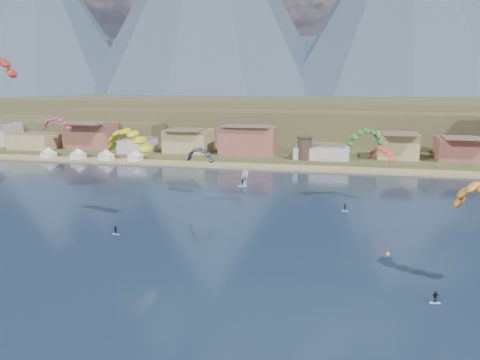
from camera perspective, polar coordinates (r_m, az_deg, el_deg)
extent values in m
plane|color=black|center=(70.39, -6.06, -13.01)|extent=(2400.00, 2400.00, 0.00)
cube|color=tan|center=(170.33, 5.64, 1.48)|extent=(2200.00, 12.00, 0.90)
cube|color=brown|center=(621.58, 11.20, 8.31)|extent=(2200.00, 900.00, 4.00)
cube|color=brown|center=(281.81, 16.93, 6.77)|extent=(320.00, 150.00, 15.00)
cube|color=brown|center=(326.87, 2.24, 8.05)|extent=(380.00, 170.00, 18.00)
cone|color=#314152|center=(1029.48, -22.50, 17.24)|extent=(400.00, 400.00, 300.00)
cube|color=#314152|center=(961.20, 12.09, 12.62)|extent=(2000.00, 200.00, 110.00)
cylinder|color=#47382D|center=(176.79, 7.63, 3.68)|extent=(5.20, 5.20, 8.00)
cylinder|color=#47382D|center=(176.29, 7.67, 5.06)|extent=(5.82, 5.82, 0.60)
cube|color=white|center=(205.04, -21.72, 2.79)|extent=(4.50, 4.50, 2.00)
pyramid|color=white|center=(204.66, -21.78, 3.62)|extent=(6.40, 6.40, 2.00)
cube|color=white|center=(197.94, -18.62, 2.73)|extent=(4.50, 4.50, 2.00)
pyramid|color=white|center=(197.55, -18.67, 3.59)|extent=(6.40, 6.40, 2.00)
cube|color=white|center=(191.94, -15.56, 2.66)|extent=(4.50, 4.50, 2.00)
pyramid|color=white|center=(191.54, -15.61, 3.54)|extent=(6.40, 6.40, 2.00)
cube|color=white|center=(186.52, -12.32, 2.57)|extent=(4.50, 4.50, 2.00)
pyramid|color=white|center=(186.10, -12.36, 3.48)|extent=(6.40, 6.40, 2.00)
cube|color=silver|center=(98.08, -14.49, -6.22)|extent=(1.51, 0.70, 0.10)
imported|color=black|center=(97.83, -14.52, -5.73)|extent=(0.92, 0.77, 1.67)
cylinder|color=#262626|center=(100.27, -13.77, -0.96)|extent=(0.05, 0.05, 17.17)
cube|color=silver|center=(71.64, 22.10, -13.33)|extent=(1.48, 0.65, 0.10)
imported|color=black|center=(71.30, 22.15, -12.69)|extent=(1.02, 0.55, 1.65)
cylinder|color=#262626|center=(73.22, 24.83, -7.81)|extent=(0.05, 0.05, 14.31)
cube|color=silver|center=(114.68, 12.32, -3.59)|extent=(1.53, 0.90, 0.10)
imported|color=black|center=(114.47, 12.34, -3.16)|extent=(1.23, 0.95, 1.68)
cylinder|color=#262626|center=(117.47, 13.47, 0.58)|extent=(0.05, 0.05, 16.71)
cylinder|color=#262626|center=(151.31, -21.55, 2.52)|extent=(0.04, 0.04, 17.46)
cylinder|color=#262626|center=(123.60, -5.28, -0.08)|extent=(0.04, 0.04, 11.97)
cylinder|color=#262626|center=(121.27, 16.35, -0.39)|extent=(0.04, 0.04, 12.97)
cube|color=silver|center=(139.11, 0.33, -0.73)|extent=(2.74, 1.17, 0.13)
imported|color=black|center=(138.90, 0.33, -0.32)|extent=(1.02, 0.74, 1.91)
cube|color=white|center=(138.54, 0.51, 0.22)|extent=(1.46, 3.00, 4.55)
sphere|color=yellow|center=(87.85, 17.11, -8.37)|extent=(0.68, 0.68, 0.68)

